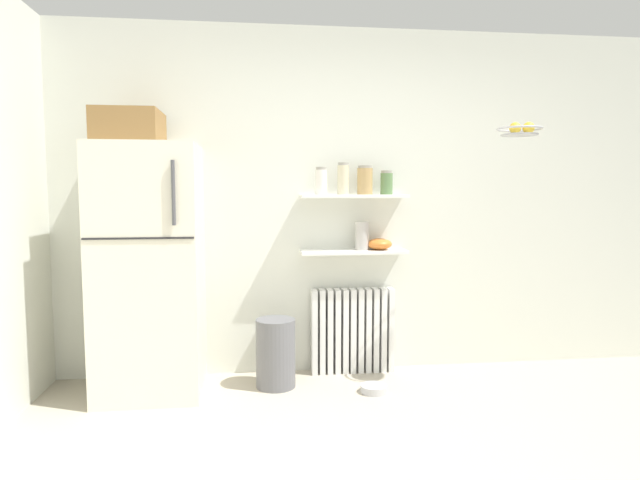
{
  "coord_description": "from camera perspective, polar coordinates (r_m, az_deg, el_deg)",
  "views": [
    {
      "loc": [
        -0.74,
        -2.08,
        1.39
      ],
      "look_at": [
        -0.29,
        1.6,
        1.05
      ],
      "focal_mm": 30.4,
      "sensor_mm": 36.0,
      "label": 1
    }
  ],
  "objects": [
    {
      "name": "hanging_fruit_basket",
      "position": [
        3.94,
        20.35,
        10.83
      ],
      "size": [
        0.3,
        0.3,
        0.09
      ],
      "color": "#B2B2B7"
    },
    {
      "name": "storage_jar_1",
      "position": [
        4.02,
        2.45,
        6.46
      ],
      "size": [
        0.09,
        0.09,
        0.23
      ],
      "color": "beige",
      "rests_on": "wall_shelf_upper"
    },
    {
      "name": "refrigerator",
      "position": [
        3.86,
        -17.6,
        -2.34
      ],
      "size": [
        0.69,
        0.67,
        1.92
      ],
      "color": "silver",
      "rests_on": "ground_plane"
    },
    {
      "name": "storage_jar_3",
      "position": [
        4.09,
        7.01,
        6.01
      ],
      "size": [
        0.09,
        0.09,
        0.18
      ],
      "color": "#5B7F4C",
      "rests_on": "wall_shelf_upper"
    },
    {
      "name": "back_wall",
      "position": [
        4.2,
        3.19,
        4.0
      ],
      "size": [
        7.04,
        0.1,
        2.6
      ],
      "primitive_type": "cube",
      "color": "silver",
      "rests_on": "ground_plane"
    },
    {
      "name": "wall_shelf_lower",
      "position": [
        4.06,
        3.56,
        -1.23
      ],
      "size": [
        0.8,
        0.22,
        0.02
      ],
      "primitive_type": "cube",
      "color": "white"
    },
    {
      "name": "shelf_bowl",
      "position": [
        4.1,
        6.26,
        -0.42
      ],
      "size": [
        0.19,
        0.19,
        0.09
      ],
      "primitive_type": "ellipsoid",
      "color": "orange",
      "rests_on": "wall_shelf_lower"
    },
    {
      "name": "storage_jar_0",
      "position": [
        4.0,
        0.12,
        6.23
      ],
      "size": [
        0.09,
        0.09,
        0.2
      ],
      "color": "silver",
      "rests_on": "wall_shelf_upper"
    },
    {
      "name": "vase",
      "position": [
        4.06,
        4.46,
        0.44
      ],
      "size": [
        0.1,
        0.1,
        0.21
      ],
      "primitive_type": "cylinder",
      "color": "#B2ADA8",
      "rests_on": "wall_shelf_lower"
    },
    {
      "name": "radiator",
      "position": [
        4.2,
        3.44,
        -9.49
      ],
      "size": [
        0.63,
        0.12,
        0.64
      ],
      "color": "white",
      "rests_on": "ground_plane"
    },
    {
      "name": "storage_jar_2",
      "position": [
        4.05,
        4.75,
        6.29
      ],
      "size": [
        0.12,
        0.12,
        0.21
      ],
      "color": "tan",
      "rests_on": "wall_shelf_upper"
    },
    {
      "name": "trash_bin",
      "position": [
        3.92,
        -4.69,
        -11.77
      ],
      "size": [
        0.28,
        0.28,
        0.49
      ],
      "primitive_type": "cylinder",
      "color": "slate",
      "rests_on": "ground_plane"
    },
    {
      "name": "ground_plane",
      "position": [
        3.02,
        8.66,
        -22.21
      ],
      "size": [
        7.04,
        7.04,
        0.0
      ],
      "primitive_type": "plane",
      "color": "#B2A893"
    },
    {
      "name": "wall_shelf_upper",
      "position": [
        4.04,
        3.6,
        4.63
      ],
      "size": [
        0.8,
        0.22,
        0.02
      ],
      "primitive_type": "cube",
      "color": "white"
    },
    {
      "name": "pet_food_bowl",
      "position": [
        3.89,
        5.68,
        -15.31
      ],
      "size": [
        0.18,
        0.18,
        0.05
      ],
      "primitive_type": "cylinder",
      "color": "#B7B7BC",
      "rests_on": "ground_plane"
    }
  ]
}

